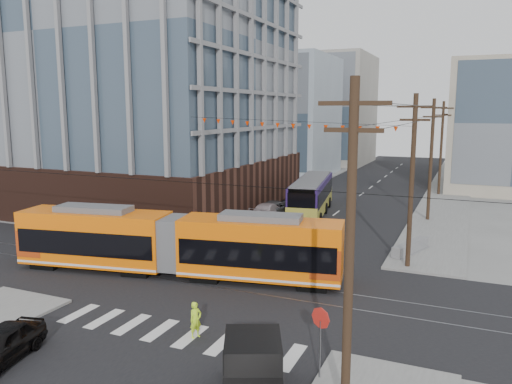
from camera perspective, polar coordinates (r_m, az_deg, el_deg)
ground at (r=26.09m, az=-5.60°, el=-13.22°), size 160.00×160.00×0.00m
office_building at (r=55.66m, az=-14.46°, el=13.51°), size 30.00×25.00×28.60m
bg_bldg_nw_near at (r=78.49m, az=1.93°, el=8.64°), size 18.00×16.00×18.00m
bg_bldg_ne_near at (r=69.16m, az=27.10°, el=6.70°), size 14.00×14.00×16.00m
bg_bldg_nw_far at (r=96.52m, az=8.03°, el=9.28°), size 16.00×18.00×20.00m
utility_pole_near at (r=16.02m, az=10.64°, el=-7.13°), size 0.30×0.30×11.00m
utility_pole_far at (r=77.21m, az=21.04°, el=5.41°), size 0.30×0.30×11.00m
streetcar at (r=30.92m, az=-9.29°, el=-5.85°), size 20.43×6.35×3.90m
city_bus at (r=48.49m, az=6.36°, el=-0.43°), size 4.76×12.96×3.59m
black_sedan at (r=23.18m, az=-27.20°, el=-15.30°), size 2.59×4.54×1.46m
parked_car_silver at (r=39.54m, az=-2.71°, el=-4.25°), size 1.76×4.34×1.40m
parked_car_white at (r=46.03m, az=1.32°, el=-2.20°), size 2.54×5.44×1.54m
parked_car_grey at (r=47.85m, az=2.29°, el=-1.82°), size 2.88×5.39×1.44m
pedestrian at (r=22.93m, az=-6.92°, el=-14.31°), size 0.60×0.71×1.64m
stop_sign at (r=19.44m, az=7.33°, el=-17.15°), size 1.07×1.07×2.69m
jersey_barrier at (r=36.77m, az=17.24°, el=-6.13°), size 2.36×4.49×0.88m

